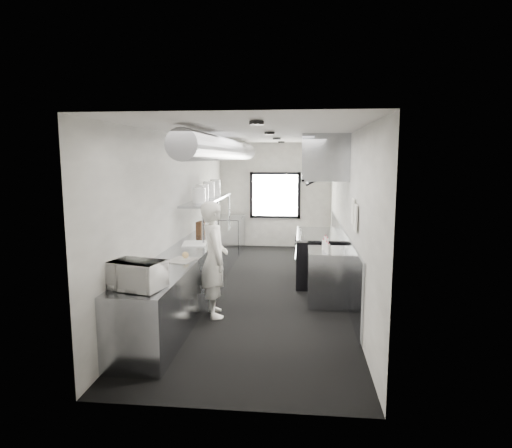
% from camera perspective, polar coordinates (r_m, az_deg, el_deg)
% --- Properties ---
extents(floor, '(3.00, 8.00, 0.01)m').
position_cam_1_polar(floor, '(8.25, 0.78, -8.33)').
color(floor, black).
rests_on(floor, ground).
extents(ceiling, '(3.00, 8.00, 0.01)m').
position_cam_1_polar(ceiling, '(7.91, 0.82, 11.47)').
color(ceiling, beige).
rests_on(ceiling, wall_back).
extents(wall_back, '(3.00, 0.02, 2.80)m').
position_cam_1_polar(wall_back, '(11.93, 2.49, 3.74)').
color(wall_back, silver).
rests_on(wall_back, floor).
extents(wall_front, '(3.00, 0.02, 2.80)m').
position_cam_1_polar(wall_front, '(4.05, -4.19, -5.68)').
color(wall_front, silver).
rests_on(wall_front, floor).
extents(wall_left, '(0.02, 8.00, 2.80)m').
position_cam_1_polar(wall_left, '(8.23, -9.67, 1.47)').
color(wall_left, silver).
rests_on(wall_left, floor).
extents(wall_right, '(0.02, 8.00, 2.80)m').
position_cam_1_polar(wall_right, '(7.97, 11.60, 1.19)').
color(wall_right, silver).
rests_on(wall_right, floor).
extents(wall_cladding, '(0.03, 5.50, 1.10)m').
position_cam_1_polar(wall_cladding, '(8.41, 11.09, -4.30)').
color(wall_cladding, '#91969F').
rests_on(wall_cladding, wall_right).
extents(hvac_duct, '(0.40, 6.40, 0.40)m').
position_cam_1_polar(hvac_duct, '(8.39, -3.78, 9.58)').
color(hvac_duct, gray).
rests_on(hvac_duct, ceiling).
extents(service_window, '(1.36, 0.05, 1.25)m').
position_cam_1_polar(service_window, '(11.90, 2.48, 3.73)').
color(service_window, white).
rests_on(service_window, wall_back).
extents(exhaust_hood, '(0.81, 2.20, 0.88)m').
position_cam_1_polar(exhaust_hood, '(8.58, 8.63, 8.41)').
color(exhaust_hood, '#91969F').
rests_on(exhaust_hood, ceiling).
extents(prep_counter, '(0.70, 6.00, 0.90)m').
position_cam_1_polar(prep_counter, '(7.84, -7.99, -5.91)').
color(prep_counter, '#91969F').
rests_on(prep_counter, floor).
extents(pass_shelf, '(0.45, 3.00, 0.68)m').
position_cam_1_polar(pass_shelf, '(9.11, -6.14, 3.07)').
color(pass_shelf, '#91969F').
rests_on(pass_shelf, prep_counter).
extents(range, '(0.88, 1.60, 0.94)m').
position_cam_1_polar(range, '(8.79, 7.96, -4.20)').
color(range, black).
rests_on(range, floor).
extents(bottle_station, '(0.65, 0.80, 0.90)m').
position_cam_1_polar(bottle_station, '(7.44, 9.22, -6.72)').
color(bottle_station, '#91969F').
rests_on(bottle_station, floor).
extents(far_work_table, '(0.70, 1.20, 0.90)m').
position_cam_1_polar(far_work_table, '(11.39, -3.57, -1.32)').
color(far_work_table, '#91969F').
rests_on(far_work_table, floor).
extents(notice_sheet_a, '(0.02, 0.28, 0.38)m').
position_cam_1_polar(notice_sheet_a, '(6.76, 12.40, 1.59)').
color(notice_sheet_a, white).
rests_on(notice_sheet_a, wall_right).
extents(notice_sheet_b, '(0.02, 0.28, 0.38)m').
position_cam_1_polar(notice_sheet_b, '(6.42, 12.74, 0.77)').
color(notice_sheet_b, white).
rests_on(notice_sheet_b, wall_right).
extents(line_cook, '(0.62, 0.75, 1.76)m').
position_cam_1_polar(line_cook, '(6.72, -5.43, -4.54)').
color(line_cook, white).
rests_on(line_cook, floor).
extents(microwave, '(0.63, 0.54, 0.33)m').
position_cam_1_polar(microwave, '(5.27, -15.09, -6.38)').
color(microwave, white).
rests_on(microwave, prep_counter).
extents(deli_tub_a, '(0.20, 0.20, 0.11)m').
position_cam_1_polar(deli_tub_a, '(5.65, -14.90, -6.53)').
color(deli_tub_a, silver).
rests_on(deli_tub_a, prep_counter).
extents(deli_tub_b, '(0.16, 0.16, 0.11)m').
position_cam_1_polar(deli_tub_b, '(5.82, -14.75, -6.06)').
color(deli_tub_b, silver).
rests_on(deli_tub_b, prep_counter).
extents(newspaper, '(0.45, 0.51, 0.01)m').
position_cam_1_polar(newspaper, '(6.61, -9.54, -4.61)').
color(newspaper, beige).
rests_on(newspaper, prep_counter).
extents(small_plate, '(0.22, 0.22, 0.01)m').
position_cam_1_polar(small_plate, '(6.67, -9.09, -4.46)').
color(small_plate, white).
rests_on(small_plate, prep_counter).
extents(pastry, '(0.10, 0.10, 0.10)m').
position_cam_1_polar(pastry, '(6.66, -9.10, -3.98)').
color(pastry, '#DCB573').
rests_on(pastry, small_plate).
extents(cutting_board, '(0.48, 0.59, 0.02)m').
position_cam_1_polar(cutting_board, '(7.80, -7.94, -2.53)').
color(cutting_board, silver).
rests_on(cutting_board, prep_counter).
extents(knife_block, '(0.14, 0.25, 0.26)m').
position_cam_1_polar(knife_block, '(8.76, -7.17, -0.50)').
color(knife_block, '#4C301B').
rests_on(knife_block, prep_counter).
extents(plate_stack_a, '(0.31, 0.31, 0.28)m').
position_cam_1_polar(plate_stack_a, '(8.24, -7.35, 3.69)').
color(plate_stack_a, white).
rests_on(plate_stack_a, pass_shelf).
extents(plate_stack_b, '(0.32, 0.32, 0.31)m').
position_cam_1_polar(plate_stack_b, '(8.68, -6.93, 4.06)').
color(plate_stack_b, white).
rests_on(plate_stack_b, pass_shelf).
extents(plate_stack_c, '(0.29, 0.29, 0.34)m').
position_cam_1_polar(plate_stack_c, '(9.30, -6.10, 4.44)').
color(plate_stack_c, white).
rests_on(plate_stack_c, pass_shelf).
extents(plate_stack_d, '(0.24, 0.24, 0.35)m').
position_cam_1_polar(plate_stack_d, '(9.87, -5.28, 4.74)').
color(plate_stack_d, white).
rests_on(plate_stack_d, pass_shelf).
extents(squeeze_bottle_a, '(0.07, 0.07, 0.16)m').
position_cam_1_polar(squeeze_bottle_a, '(7.02, 9.32, -3.21)').
color(squeeze_bottle_a, silver).
rests_on(squeeze_bottle_a, bottle_station).
extents(squeeze_bottle_b, '(0.07, 0.07, 0.17)m').
position_cam_1_polar(squeeze_bottle_b, '(7.13, 9.08, -2.98)').
color(squeeze_bottle_b, silver).
rests_on(squeeze_bottle_b, bottle_station).
extents(squeeze_bottle_c, '(0.07, 0.07, 0.16)m').
position_cam_1_polar(squeeze_bottle_c, '(7.32, 8.73, -2.68)').
color(squeeze_bottle_c, silver).
rests_on(squeeze_bottle_c, bottle_station).
extents(squeeze_bottle_d, '(0.06, 0.06, 0.17)m').
position_cam_1_polar(squeeze_bottle_d, '(7.47, 9.16, -2.47)').
color(squeeze_bottle_d, silver).
rests_on(squeeze_bottle_d, bottle_station).
extents(squeeze_bottle_e, '(0.07, 0.07, 0.17)m').
position_cam_1_polar(squeeze_bottle_e, '(7.60, 8.94, -2.24)').
color(squeeze_bottle_e, silver).
rests_on(squeeze_bottle_e, bottle_station).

